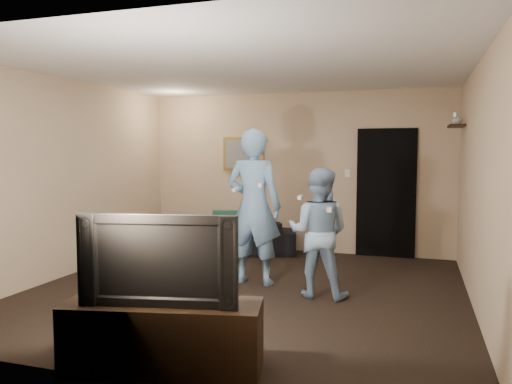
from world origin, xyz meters
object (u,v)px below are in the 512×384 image
(sofa, at_px, (237,237))
(television, at_px, (162,258))
(wii_player_right, at_px, (319,232))
(tv_console, at_px, (163,337))
(wii_player_left, at_px, (254,207))

(sofa, height_order, television, television)
(sofa, height_order, wii_player_right, wii_player_right)
(tv_console, bearing_deg, wii_player_right, 59.66)
(wii_player_right, bearing_deg, sofa, 130.87)
(sofa, relative_size, wii_player_right, 1.27)
(tv_console, height_order, wii_player_right, wii_player_right)
(tv_console, distance_m, wii_player_right, 2.43)
(sofa, xyz_separation_m, wii_player_left, (0.82, -1.65, 0.69))
(television, distance_m, wii_player_left, 2.57)
(wii_player_right, bearing_deg, television, -108.43)
(television, relative_size, wii_player_right, 0.81)
(television, bearing_deg, sofa, 90.71)
(tv_console, xyz_separation_m, wii_player_right, (0.75, 2.26, 0.48))
(sofa, relative_size, tv_console, 1.25)
(wii_player_right, bearing_deg, tv_console, -108.43)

